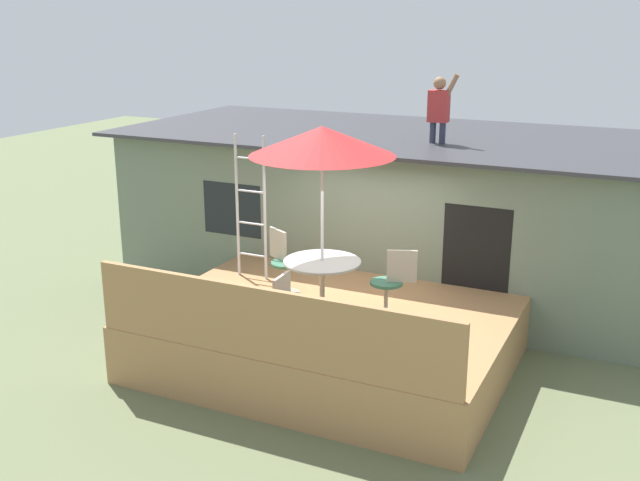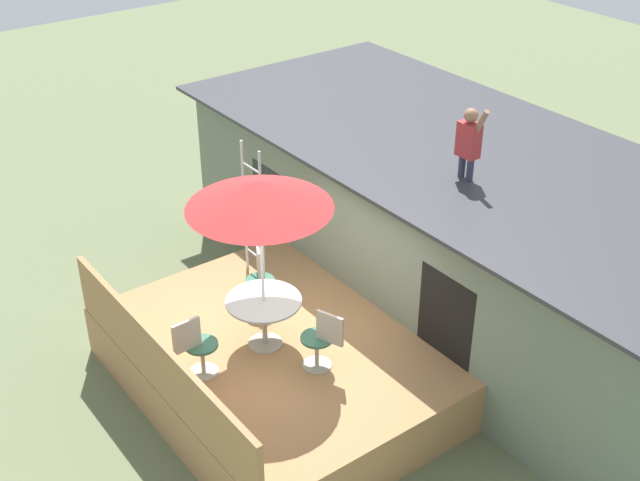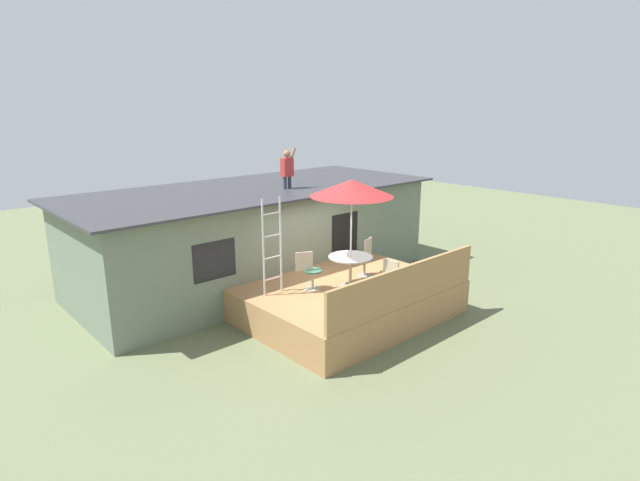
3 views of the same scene
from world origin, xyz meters
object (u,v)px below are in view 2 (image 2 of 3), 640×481
(patio_table, at_px, (264,310))
(patio_chair_right, at_px, (322,340))
(patio_umbrella, at_px, (259,194))
(person_figure, at_px, (469,139))
(patio_chair_near, at_px, (197,347))
(patio_chair_left, at_px, (260,279))
(step_ladder, at_px, (253,213))

(patio_table, xyz_separation_m, patio_chair_right, (0.88, 0.32, -0.13))
(patio_chair_right, bearing_deg, patio_umbrella, -0.00)
(patio_umbrella, xyz_separation_m, patio_chair_right, (0.88, 0.32, -1.89))
(person_figure, distance_m, patio_chair_near, 4.66)
(patio_umbrella, distance_m, patio_chair_near, 2.17)
(patio_chair_left, xyz_separation_m, patio_chair_near, (0.88, -1.55, 0.00))
(step_ladder, relative_size, patio_chair_near, 2.39)
(person_figure, relative_size, patio_chair_right, 1.21)
(step_ladder, xyz_separation_m, patio_chair_near, (1.63, -1.95, -0.64))
(patio_chair_left, height_order, patio_chair_near, same)
(patio_chair_right, xyz_separation_m, patio_chair_near, (-0.85, -1.39, 0.00))
(patio_umbrella, relative_size, patio_chair_right, 2.76)
(patio_table, bearing_deg, patio_chair_right, 20.21)
(person_figure, distance_m, patio_chair_left, 3.62)
(step_ladder, xyz_separation_m, patio_chair_right, (2.48, -0.56, -0.64))
(patio_chair_near, bearing_deg, patio_chair_left, 28.26)
(patio_table, xyz_separation_m, step_ladder, (-1.61, 0.88, 0.51))
(person_figure, height_order, patio_chair_near, person_figure)
(person_figure, bearing_deg, patio_chair_near, -98.05)
(patio_table, relative_size, patio_umbrella, 0.41)
(person_figure, bearing_deg, patio_umbrella, -101.21)
(patio_chair_left, bearing_deg, patio_chair_right, 24.17)
(patio_umbrella, bearing_deg, patio_chair_left, 150.62)
(patio_umbrella, height_order, patio_chair_right, patio_umbrella)
(patio_chair_near, bearing_deg, step_ladder, 38.60)
(patio_table, relative_size, patio_chair_right, 1.13)
(patio_table, height_order, patio_umbrella, patio_umbrella)
(patio_umbrella, xyz_separation_m, patio_chair_near, (0.02, -1.07, -1.89))
(patio_table, bearing_deg, patio_chair_near, -88.74)
(step_ladder, xyz_separation_m, patio_chair_left, (0.75, -0.40, -0.64))
(patio_umbrella, bearing_deg, patio_chair_near, -88.74)
(patio_umbrella, height_order, patio_chair_left, patio_umbrella)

